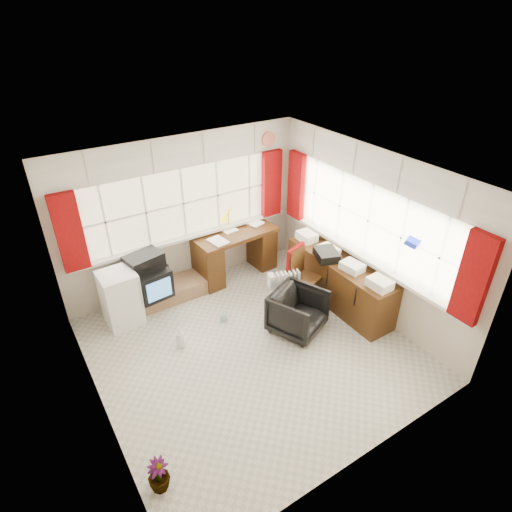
{
  "coord_description": "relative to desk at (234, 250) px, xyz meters",
  "views": [
    {
      "loc": [
        -2.32,
        -3.74,
        4.17
      ],
      "look_at": [
        0.42,
        0.55,
        1.09
      ],
      "focal_mm": 30.0,
      "sensor_mm": 36.0,
      "label": 1
    }
  ],
  "objects": [
    {
      "name": "credenza",
      "position": [
        0.96,
        -1.6,
        -0.06
      ],
      "size": [
        0.5,
        2.0,
        0.85
      ],
      "color": "#4A2B11",
      "rests_on": "ground"
    },
    {
      "name": "radiator",
      "position": [
        0.16,
        -1.29,
        -0.19
      ],
      "size": [
        0.47,
        0.29,
        0.65
      ],
      "color": "white",
      "rests_on": "ground"
    },
    {
      "name": "mini_fridge",
      "position": [
        -2.06,
        -0.26,
        -0.03
      ],
      "size": [
        0.52,
        0.52,
        0.85
      ],
      "color": "white",
      "rests_on": "ground"
    },
    {
      "name": "spray_bottle_a",
      "position": [
        -1.57,
        -1.22,
        -0.29
      ],
      "size": [
        0.16,
        0.16,
        0.32
      ],
      "primitive_type": "imported",
      "rotation": [
        0.0,
        0.0,
        0.32
      ],
      "color": "white",
      "rests_on": "ground"
    },
    {
      "name": "curtains",
      "position": [
        0.15,
        -0.88,
        1.0
      ],
      "size": [
        3.83,
        3.83,
        1.15
      ],
      "color": "maroon",
      "rests_on": "room_walls"
    },
    {
      "name": "tv_bench",
      "position": [
        -1.32,
        -0.08,
        -0.33
      ],
      "size": [
        1.4,
        0.5,
        0.25
      ],
      "primitive_type": "cube",
      "color": "#845F42",
      "rests_on": "ground"
    },
    {
      "name": "desk",
      "position": [
        0.0,
        0.0,
        0.0
      ],
      "size": [
        1.46,
        0.79,
        0.85
      ],
      "color": "#4A2B11",
      "rests_on": "ground"
    },
    {
      "name": "room_walls",
      "position": [
        -0.77,
        -1.8,
        1.05
      ],
      "size": [
        4.0,
        4.0,
        4.0
      ],
      "color": "beige",
      "rests_on": "ground"
    },
    {
      "name": "overhead_cabinets",
      "position": [
        0.21,
        -0.82,
        1.8
      ],
      "size": [
        3.98,
        3.98,
        0.48
      ],
      "color": "silver",
      "rests_on": "room_walls"
    },
    {
      "name": "flower_vase",
      "position": [
        -2.57,
        -2.97,
        -0.26
      ],
      "size": [
        0.29,
        0.29,
        0.39
      ],
      "primitive_type": "imported",
      "rotation": [
        0.0,
        0.0,
        0.43
      ],
      "color": "black",
      "rests_on": "ground"
    },
    {
      "name": "office_chair",
      "position": [
        0.0,
        -1.81,
        -0.13
      ],
      "size": [
        0.92,
        0.93,
        0.65
      ],
      "primitive_type": "imported",
      "rotation": [
        0.0,
        0.0,
        0.41
      ],
      "color": "black",
      "rests_on": "ground"
    },
    {
      "name": "window_right",
      "position": [
        1.17,
        -1.8,
        0.49
      ],
      "size": [
        0.12,
        3.7,
        3.6
      ],
      "color": "#FEF5C9",
      "rests_on": "room_walls"
    },
    {
      "name": "window_back",
      "position": [
        -0.77,
        0.14,
        0.49
      ],
      "size": [
        3.7,
        0.12,
        3.6
      ],
      "color": "#FEF5C9",
      "rests_on": "room_walls"
    },
    {
      "name": "crt_tv",
      "position": [
        -1.55,
        -0.21,
        0.03
      ],
      "size": [
        0.55,
        0.52,
        0.46
      ],
      "color": "black",
      "rests_on": "tv_bench"
    },
    {
      "name": "task_chair",
      "position": [
        0.44,
        -1.27,
        0.07
      ],
      "size": [
        0.51,
        0.53,
        0.97
      ],
      "color": "black",
      "rests_on": "ground"
    },
    {
      "name": "ground",
      "position": [
        -0.77,
        -1.8,
        -0.45
      ],
      "size": [
        4.0,
        4.0,
        0.0
      ],
      "primitive_type": "plane",
      "color": "beige",
      "rests_on": "ground"
    },
    {
      "name": "desk_lamp",
      "position": [
        -0.01,
        0.14,
        0.64
      ],
      "size": [
        0.17,
        0.15,
        0.4
      ],
      "color": "#DEC209",
      "rests_on": "desk"
    },
    {
      "name": "spray_bottle_b",
      "position": [
        -0.8,
        -1.05,
        -0.36
      ],
      "size": [
        0.12,
        0.12,
        0.19
      ],
      "primitive_type": "imported",
      "rotation": [
        0.0,
        0.0,
        -0.72
      ],
      "color": "#89CDC4",
      "rests_on": "ground"
    },
    {
      "name": "hifi_stack",
      "position": [
        -1.59,
        -0.1,
        0.11
      ],
      "size": [
        0.71,
        0.53,
        0.67
      ],
      "color": "black",
      "rests_on": "tv_bench"
    },
    {
      "name": "file_tray",
      "position": [
        0.82,
        -1.41,
        0.37
      ],
      "size": [
        0.43,
        0.48,
        0.13
      ],
      "primitive_type": "cube",
      "rotation": [
        0.0,
        0.0,
        -0.35
      ],
      "color": "black",
      "rests_on": "credenza"
    }
  ]
}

